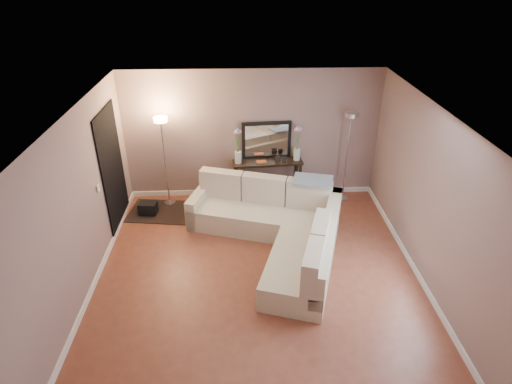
{
  "coord_description": "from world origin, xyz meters",
  "views": [
    {
      "loc": [
        -0.25,
        -5.15,
        4.38
      ],
      "look_at": [
        0.0,
        0.8,
        1.1
      ],
      "focal_mm": 30.0,
      "sensor_mm": 36.0,
      "label": 1
    }
  ],
  "objects_px": {
    "floor_lamp_lit": "(163,144)",
    "sectional_sofa": "(278,226)",
    "console_table": "(263,178)",
    "floor_lamp_unlit": "(349,140)"
  },
  "relations": [
    {
      "from": "floor_lamp_lit",
      "to": "sectional_sofa",
      "type": "bearing_deg",
      "value": -35.27
    },
    {
      "from": "console_table",
      "to": "floor_lamp_lit",
      "type": "relative_size",
      "value": 0.77
    },
    {
      "from": "sectional_sofa",
      "to": "floor_lamp_lit",
      "type": "xyz_separation_m",
      "value": [
        -2.07,
        1.46,
        0.93
      ]
    },
    {
      "from": "floor_lamp_lit",
      "to": "floor_lamp_unlit",
      "type": "relative_size",
      "value": 0.98
    },
    {
      "from": "sectional_sofa",
      "to": "floor_lamp_unlit",
      "type": "bearing_deg",
      "value": 45.41
    },
    {
      "from": "sectional_sofa",
      "to": "floor_lamp_lit",
      "type": "distance_m",
      "value": 2.7
    },
    {
      "from": "floor_lamp_lit",
      "to": "console_table",
      "type": "bearing_deg",
      "value": 2.84
    },
    {
      "from": "floor_lamp_unlit",
      "to": "sectional_sofa",
      "type": "bearing_deg",
      "value": -134.59
    },
    {
      "from": "console_table",
      "to": "sectional_sofa",
      "type": "bearing_deg",
      "value": -83.91
    },
    {
      "from": "sectional_sofa",
      "to": "floor_lamp_unlit",
      "type": "xyz_separation_m",
      "value": [
        1.47,
        1.49,
        0.96
      ]
    }
  ]
}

